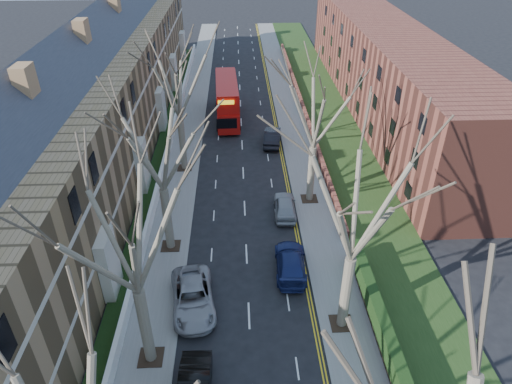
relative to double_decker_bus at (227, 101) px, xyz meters
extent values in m
cube|color=slate|center=(-4.39, -1.18, -2.18)|extent=(3.00, 102.00, 0.12)
cube|color=slate|center=(7.61, -1.18, -2.18)|extent=(3.00, 102.00, 0.12)
cube|color=olive|center=(-12.19, -9.18, 2.76)|extent=(9.00, 78.00, 10.00)
cube|color=#2D2F37|center=(-12.19, -9.18, 8.76)|extent=(4.67, 78.00, 4.67)
cube|color=beige|center=(-7.74, -9.18, 1.26)|extent=(0.12, 78.00, 0.35)
cube|color=beige|center=(-7.74, -9.18, 4.76)|extent=(0.12, 78.00, 0.35)
cube|color=brown|center=(19.11, 2.82, 2.76)|extent=(8.00, 54.00, 10.00)
cube|color=brown|center=(9.31, 2.82, -1.67)|extent=(0.35, 54.00, 0.90)
cube|color=white|center=(-6.04, -9.18, -1.62)|extent=(0.30, 78.00, 1.00)
cube|color=#1D3513|center=(12.11, -1.18, -2.09)|extent=(6.00, 102.00, 0.06)
cylinder|color=#6C624D|center=(-4.09, -34.18, 0.51)|extent=(0.64, 0.64, 5.25)
cube|color=#2D2116|center=(-4.09, -34.18, -2.10)|extent=(1.40, 1.40, 0.05)
cylinder|color=#6C624D|center=(-4.09, -24.18, 0.42)|extent=(0.64, 0.64, 5.07)
cube|color=#2D2116|center=(-4.09, -24.18, -2.10)|extent=(1.40, 1.40, 0.05)
cylinder|color=#6C624D|center=(-4.09, -12.18, 0.51)|extent=(0.60, 0.60, 5.25)
cube|color=#2D2116|center=(-4.09, -12.18, -2.10)|extent=(1.40, 1.40, 0.05)
cylinder|color=#6C624D|center=(7.31, -32.18, 0.51)|extent=(0.64, 0.64, 5.25)
cube|color=#2D2116|center=(7.31, -32.18, -2.10)|extent=(1.40, 1.40, 0.05)
cylinder|color=#6C624D|center=(7.31, -18.18, 0.42)|extent=(0.60, 0.60, 5.07)
cube|color=#2D2116|center=(7.31, -18.18, -2.10)|extent=(1.40, 1.40, 0.05)
cube|color=#AF100C|center=(0.00, 0.00, -0.80)|extent=(2.91, 10.96, 2.17)
cube|color=#AF100C|center=(0.00, 0.00, 1.27)|extent=(2.89, 10.42, 1.98)
cube|color=black|center=(0.00, 0.00, -0.36)|extent=(2.90, 10.09, 0.89)
cube|color=black|center=(0.00, 0.00, 1.37)|extent=(2.89, 9.88, 0.89)
imported|color=#939398|center=(-1.94, -30.24, -1.44)|extent=(3.38, 6.01, 1.59)
imported|color=navy|center=(4.67, -27.12, -1.49)|extent=(2.35, 5.26, 1.50)
imported|color=gray|center=(4.95, -20.13, -1.48)|extent=(1.98, 4.52, 1.52)
imported|color=black|center=(4.87, -7.00, -1.44)|extent=(2.26, 5.00, 1.59)
camera|label=1|loc=(1.17, -51.30, 19.94)|focal=32.00mm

